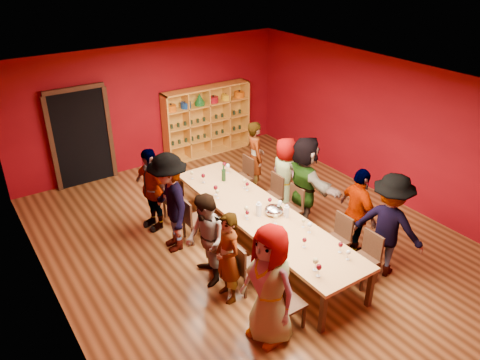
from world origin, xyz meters
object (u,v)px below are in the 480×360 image
Objects in this scene: person_left_0 at (270,285)px; chair_person_left_3 at (192,218)px; person_left_3 at (170,203)px; wine_bottle at (224,175)px; chair_person_left_1 at (244,265)px; chair_person_left_2 at (225,248)px; chair_person_right_1 at (338,236)px; person_left_4 at (151,189)px; chair_person_right_2 at (292,206)px; person_right_4 at (255,157)px; person_left_1 at (228,258)px; person_right_1 at (358,213)px; chair_person_right_4 at (244,174)px; person_right_0 at (389,225)px; person_right_2 at (305,182)px; chair_person_left_0 at (284,302)px; spittoon_bowl at (274,210)px; chair_person_left_4 at (171,199)px; person_right_3 at (285,176)px; person_left_2 at (206,240)px; tasting_table at (261,216)px; chair_person_right_0 at (367,255)px; chair_person_right_3 at (273,193)px; shelving_unit at (206,118)px.

person_left_0 reaches higher than chair_person_left_3.
person_left_3 reaches higher than wine_bottle.
chair_person_left_1 is 1.00× the size of chair_person_left_2.
wine_bottle reaches higher than chair_person_right_1.
chair_person_left_2 is 0.47× the size of person_left_3.
person_left_4 is 2.73m from chair_person_right_2.
person_left_1 is at bearing 158.77° from person_right_4.
person_right_1 reaches higher than person_left_1.
chair_person_right_1 and chair_person_right_4 have the same top height.
person_right_2 is at bearing -15.16° from person_right_0.
chair_person_left_0 is 2.00m from spittoon_bowl.
person_left_4 is at bearing 113.15° from person_right_4.
person_right_3 is (2.12, -0.94, 0.32)m from chair_person_left_4.
person_left_2 is (-0.37, 0.00, 0.30)m from chair_person_left_2.
chair_person_right_1 is 1.26m from chair_person_right_2.
person_right_2 is (2.10, 1.01, 0.44)m from chair_person_left_1.
tasting_table is 5.06× the size of chair_person_right_2.
person_right_2 is at bearing 10.46° from tasting_table.
person_left_1 reaches higher than chair_person_left_2.
person_left_0 is 0.98× the size of person_left_3.
tasting_table is 5.06× the size of chair_person_left_3.
wine_bottle is at bearing 38.50° from person_right_1.
person_left_3 is 1.85m from spittoon_bowl.
chair_person_left_2 is 2.01m from wine_bottle.
chair_person_left_4 and chair_person_right_2 have the same top height.
person_right_3 is at bearing 127.28° from person_left_2.
chair_person_left_2 and chair_person_left_3 have the same top height.
chair_person_right_0 is 0.48× the size of person_right_2.
chair_person_left_3 is (0.27, 2.72, -0.43)m from person_left_0.
person_right_4 reaches higher than chair_person_right_3.
person_right_2 is 1.09m from spittoon_bowl.
chair_person_left_1 is at bearing -150.94° from chair_person_right_2.
chair_person_right_2 is at bearing -90.00° from chair_person_right_3.
person_right_4 is (0.01, 1.65, -0.11)m from person_right_2.
person_right_4 is at bearing 2.12° from person_right_3.
chair_person_right_3 is (2.24, -0.09, -0.45)m from person_left_3.
chair_person_left_2 is at bearing -175.03° from spittoon_bowl.
person_left_1 is 0.83× the size of person_right_0.
person_left_2 reaches higher than person_left_1.
person_left_1 is 1.53m from spittoon_bowl.
shelving_unit reaches higher than chair_person_right_3.
chair_person_left_3 is (0.00, 1.16, 0.00)m from chair_person_left_2.
person_left_3 reaches higher than chair_person_right_1.
person_right_1 is 1.47m from spittoon_bowl.
chair_person_right_1 is at bearing -47.20° from chair_person_left_3.
chair_person_left_1 is at bearing -114.72° from wine_bottle.
person_left_2 reaches higher than chair_person_left_4.
chair_person_left_2 is 2.72m from person_right_0.
chair_person_left_1 is 0.56× the size of person_left_2.
chair_person_left_4 is at bearing 90.00° from chair_person_left_0.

